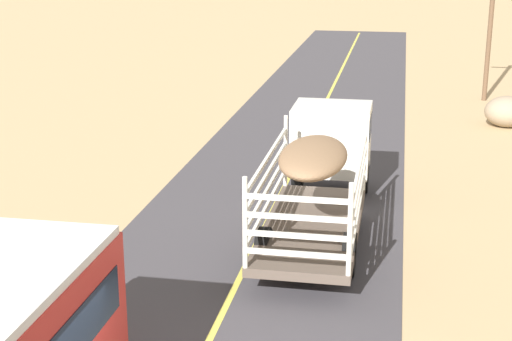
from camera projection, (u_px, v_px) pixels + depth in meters
livestock_truck at (325, 157)px, 23.61m from camera, size 2.53×9.70×3.02m
power_pole_mid at (491, 15)px, 39.18m from camera, size 2.20×0.24×8.16m
boulder_near_shoulder at (507, 112)px, 34.69m from camera, size 2.00×1.81×1.39m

